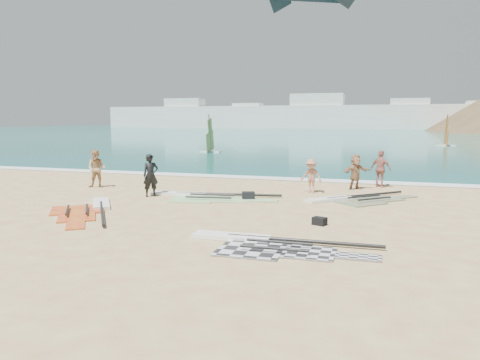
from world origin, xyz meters
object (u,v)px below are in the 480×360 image
(person_wetsuit, at_px, (151,175))
(beachgoer_right, at_px, (355,172))
(gear_bag_far, at_px, (320,221))
(beachgoer_mid, at_px, (311,176))
(beachgoer_back, at_px, (381,169))
(rig_orange, at_px, (355,199))
(rig_green, at_px, (202,196))
(rig_red, at_px, (89,209))
(beachgoer_left, at_px, (97,169))
(gear_bag_near, at_px, (248,196))
(rig_grey, at_px, (264,244))

(person_wetsuit, relative_size, beachgoer_right, 1.10)
(gear_bag_far, distance_m, beachgoer_mid, 6.75)
(beachgoer_back, bearing_deg, person_wetsuit, 60.96)
(person_wetsuit, xyz_separation_m, beachgoer_back, (9.59, 6.11, -0.01))
(rig_orange, distance_m, gear_bag_far, 5.10)
(rig_orange, distance_m, beachgoer_right, 3.38)
(rig_green, distance_m, rig_red, 4.96)
(person_wetsuit, relative_size, beachgoer_left, 0.99)
(person_wetsuit, bearing_deg, beachgoer_right, -13.07)
(beachgoer_left, bearing_deg, gear_bag_near, -22.50)
(beachgoer_back, bearing_deg, gear_bag_far, 108.45)
(beachgoer_mid, bearing_deg, rig_red, -123.71)
(rig_red, distance_m, beachgoer_back, 14.13)
(rig_orange, height_order, beachgoer_mid, beachgoer_mid)
(beachgoer_right, bearing_deg, gear_bag_far, -138.37)
(beachgoer_back, distance_m, beachgoer_right, 1.61)
(rig_red, bearing_deg, gear_bag_far, 56.47)
(rig_green, xyz_separation_m, gear_bag_far, (5.68, -3.75, 0.08))
(person_wetsuit, bearing_deg, rig_red, -143.68)
(gear_bag_far, bearing_deg, rig_grey, -109.68)
(gear_bag_far, height_order, beachgoer_back, beachgoer_back)
(gear_bag_far, distance_m, beachgoer_back, 9.61)
(rig_green, height_order, beachgoer_right, beachgoer_right)
(rig_grey, xyz_separation_m, rig_orange, (1.82, 8.02, -0.00))
(beachgoer_left, height_order, beachgoer_back, beachgoer_left)
(rig_grey, relative_size, beachgoer_mid, 3.37)
(beachgoer_mid, bearing_deg, beachgoer_right, 55.51)
(rig_grey, relative_size, gear_bag_far, 12.52)
(rig_green, height_order, beachgoer_back, beachgoer_back)
(gear_bag_far, distance_m, person_wetsuit, 8.63)
(beachgoer_mid, distance_m, beachgoer_right, 2.56)
(rig_red, xyz_separation_m, gear_bag_far, (8.56, 0.28, 0.08))
(rig_grey, height_order, beachgoer_left, beachgoer_left)
(beachgoer_back, xyz_separation_m, beachgoer_right, (-1.16, -1.12, -0.07))
(rig_red, height_order, beachgoer_left, beachgoer_left)
(rig_grey, relative_size, person_wetsuit, 2.84)
(gear_bag_far, bearing_deg, beachgoer_right, 86.53)
(rig_green, bearing_deg, person_wetsuit, -178.09)
(rig_grey, height_order, beachgoer_back, beachgoer_back)
(person_wetsuit, height_order, beachgoer_mid, person_wetsuit)
(rig_red, distance_m, gear_bag_far, 8.57)
(rig_grey, relative_size, rig_orange, 1.17)
(rig_grey, height_order, rig_green, rig_green)
(beachgoer_mid, xyz_separation_m, beachgoer_right, (1.87, 1.74, 0.07))
(gear_bag_near, relative_size, beachgoer_left, 0.28)
(rig_red, height_order, beachgoer_back, beachgoer_back)
(rig_orange, bearing_deg, rig_red, 164.79)
(rig_grey, xyz_separation_m, gear_bag_near, (-2.52, 6.86, 0.12))
(gear_bag_near, height_order, beachgoer_back, beachgoer_back)
(beachgoer_left, distance_m, beachgoer_back, 14.23)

